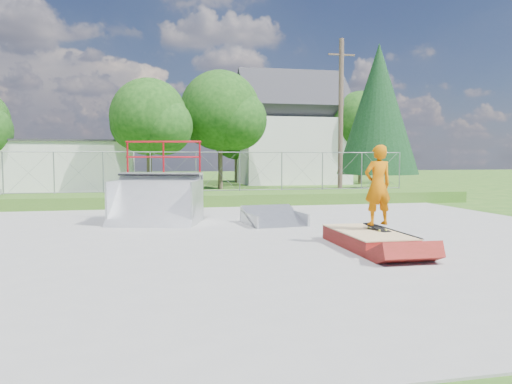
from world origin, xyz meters
TOP-DOWN VIEW (x-y plane):
  - ground at (0.00, 0.00)m, footprint 120.00×120.00m
  - concrete_pad at (0.00, 0.00)m, footprint 20.00×16.00m
  - grass_berm at (0.00, 9.50)m, footprint 24.00×3.00m
  - grind_box at (2.70, -1.56)m, footprint 1.29×2.61m
  - quarter_pipe at (-1.92, 3.52)m, footprint 3.08×2.81m
  - flat_bank_ramp at (1.57, 2.55)m, footprint 1.79×1.89m
  - skateboard at (2.99, -1.43)m, footprint 0.37×0.82m
  - skater at (2.99, -1.43)m, footprint 0.70×0.50m
  - chain_link_fence at (0.00, 10.50)m, footprint 20.00×0.06m
  - utility_building_flat at (-8.00, 22.00)m, footprint 10.00×6.00m
  - gable_house at (9.00, 26.00)m, footprint 8.40×6.08m
  - utility_pole at (7.50, 12.00)m, footprint 0.24×0.24m
  - tree_left_near at (-1.75, 17.83)m, footprint 4.76×4.48m
  - tree_center at (2.78, 19.81)m, footprint 5.44×5.12m
  - tree_right_far at (14.27, 23.82)m, footprint 5.10×4.80m
  - tree_back_mid at (5.21, 27.86)m, footprint 4.08×3.84m
  - conifer_tree at (12.00, 17.00)m, footprint 5.04×5.04m

SIDE VIEW (x-z plane):
  - ground at x=0.00m, z-range 0.00..0.00m
  - concrete_pad at x=0.00m, z-range 0.00..0.04m
  - grind_box at x=2.70m, z-range 0.00..0.39m
  - flat_bank_ramp at x=1.57m, z-range 0.00..0.50m
  - grass_berm at x=0.00m, z-range 0.00..0.50m
  - skateboard at x=2.99m, z-range 0.37..0.49m
  - quarter_pipe at x=-1.92m, z-range 0.00..2.58m
  - skater at x=2.99m, z-range 0.43..2.26m
  - chain_link_fence at x=0.00m, z-range 0.50..2.30m
  - utility_building_flat at x=-8.00m, z-range 0.00..3.00m
  - tree_back_mid at x=5.21m, z-range 0.78..6.48m
  - gable_house at x=9.00m, z-range -0.63..8.31m
  - utility_pole at x=7.50m, z-range 0.00..8.00m
  - tree_left_near at x=-1.75m, z-range 0.91..7.56m
  - tree_right_far at x=14.27m, z-range 0.98..8.10m
  - tree_center at x=2.78m, z-range 1.05..8.65m
  - conifer_tree at x=12.00m, z-range 0.50..9.60m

